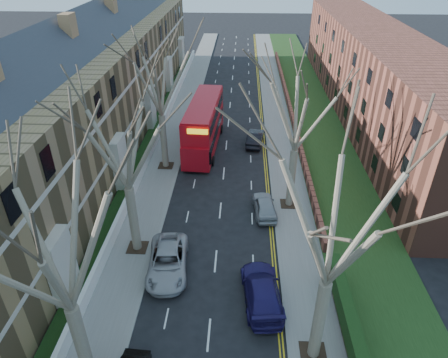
# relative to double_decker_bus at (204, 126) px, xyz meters

# --- Properties ---
(pavement_left) EXTENTS (3.00, 102.00, 0.12)m
(pavement_left) POSITION_rel_double_decker_bus_xyz_m (-3.69, 6.56, -2.37)
(pavement_left) COLOR slate
(pavement_left) RESTS_ON ground
(pavement_right) EXTENTS (3.00, 102.00, 0.12)m
(pavement_right) POSITION_rel_double_decker_bus_xyz_m (8.31, 6.56, -2.37)
(pavement_right) COLOR slate
(pavement_right) RESTS_ON ground
(terrace_left) EXTENTS (9.70, 78.00, 13.60)m
(terrace_left) POSITION_rel_double_decker_bus_xyz_m (-11.34, -1.44, 3.10)
(terrace_left) COLOR olive
(terrace_left) RESTS_ON ground
(flats_right) EXTENTS (13.97, 54.00, 10.00)m
(flats_right) POSITION_rel_double_decker_bus_xyz_m (19.77, 10.56, 2.55)
(flats_right) COLOR brown
(flats_right) RESTS_ON ground
(front_wall_left) EXTENTS (0.30, 78.00, 1.00)m
(front_wall_left) POSITION_rel_double_decker_bus_xyz_m (-5.34, -1.44, -1.81)
(front_wall_left) COLOR white
(front_wall_left) RESTS_ON ground
(grass_verge_right) EXTENTS (6.00, 102.00, 0.06)m
(grass_verge_right) POSITION_rel_double_decker_bus_xyz_m (12.81, 6.56, -2.28)
(grass_verge_right) COLOR #1D3A15
(grass_verge_right) RESTS_ON ground
(tree_left_mid) EXTENTS (10.50, 10.50, 14.71)m
(tree_left_mid) POSITION_rel_double_decker_bus_xyz_m (-3.39, -26.44, 7.12)
(tree_left_mid) COLOR #736452
(tree_left_mid) RESTS_ON ground
(tree_left_far) EXTENTS (10.15, 10.15, 14.22)m
(tree_left_far) POSITION_rel_double_decker_bus_xyz_m (-3.39, -16.44, 6.81)
(tree_left_far) COLOR #736452
(tree_left_far) RESTS_ON ground
(tree_left_dist) EXTENTS (10.50, 10.50, 14.71)m
(tree_left_dist) POSITION_rel_double_decker_bus_xyz_m (-3.39, -4.44, 7.13)
(tree_left_dist) COLOR #736452
(tree_left_dist) RESTS_ON ground
(tree_right_mid) EXTENTS (10.50, 10.50, 14.71)m
(tree_right_mid) POSITION_rel_double_decker_bus_xyz_m (8.01, -24.44, 7.12)
(tree_right_mid) COLOR #736452
(tree_right_mid) RESTS_ON ground
(tree_right_far) EXTENTS (10.15, 10.15, 14.22)m
(tree_right_far) POSITION_rel_double_decker_bus_xyz_m (8.01, -10.44, 6.81)
(tree_right_far) COLOR #736452
(tree_right_far) RESTS_ON ground
(double_decker_bus) EXTENTS (3.51, 12.00, 4.93)m
(double_decker_bus) POSITION_rel_double_decker_bus_xyz_m (0.00, 0.00, 0.00)
(double_decker_bus) COLOR #AD0C17
(double_decker_bus) RESTS_ON ground
(car_left_far) EXTENTS (3.04, 5.75, 1.54)m
(car_left_far) POSITION_rel_double_decker_bus_xyz_m (-0.82, -18.46, -1.66)
(car_left_far) COLOR #A5A5AA
(car_left_far) RESTS_ON ground
(car_right_near) EXTENTS (2.79, 5.70, 1.60)m
(car_right_near) POSITION_rel_double_decker_bus_xyz_m (5.36, -20.76, -1.63)
(car_right_near) COLOR #201855
(car_right_near) RESTS_ON ground
(car_right_mid) EXTENTS (2.11, 4.32, 1.42)m
(car_right_mid) POSITION_rel_double_decker_bus_xyz_m (5.89, -11.64, -1.72)
(car_right_mid) COLOR #9A9DA2
(car_right_mid) RESTS_ON ground
(car_right_far) EXTENTS (2.10, 4.59, 1.46)m
(car_right_far) POSITION_rel_double_decker_bus_xyz_m (5.38, 1.00, -1.70)
(car_right_far) COLOR black
(car_right_far) RESTS_ON ground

